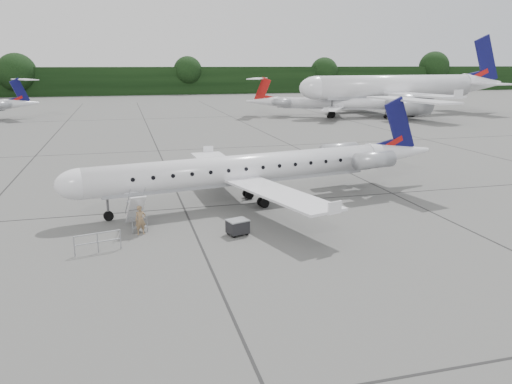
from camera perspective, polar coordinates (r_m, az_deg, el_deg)
name	(u,v)px	position (r m, az deg, el deg)	size (l,w,h in m)	color
ground	(324,239)	(26.71, 7.79, -5.39)	(320.00, 320.00, 0.00)	#61615F
treeline	(155,81)	(153.52, -11.46, 12.34)	(260.00, 4.00, 8.00)	black
main_regional_jet	(242,155)	(32.25, -1.57, 4.25)	(25.64, 18.46, 6.57)	white
airstair	(136,210)	(28.77, -13.59, -2.05)	(0.85, 2.09, 2.06)	white
passenger	(141,220)	(27.71, -13.06, -3.15)	(0.58, 0.38, 1.60)	olive
safety_railing	(98,243)	(25.71, -17.62, -5.58)	(2.20, 0.08, 1.00)	#93969C
baggage_cart	(238,227)	(27.03, -2.12, -3.99)	(1.06, 0.86, 0.92)	black
bg_narrowbody	(395,75)	(92.80, 15.65, 12.73)	(39.03, 28.10, 14.01)	white
bg_regional_right	(335,98)	(87.41, 9.04, 10.58)	(25.32, 18.23, 6.64)	white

